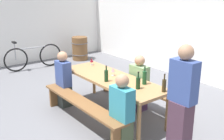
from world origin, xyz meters
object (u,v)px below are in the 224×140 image
Objects in this scene: tasting_table at (112,81)px; wine_bottle_1 at (164,85)px; seated_guest_near_1 at (122,112)px; parked_bicycle_0 at (33,57)px; bench_near at (81,106)px; standing_host at (182,105)px; wine_bottle_0 at (145,77)px; wine_barrel at (80,48)px; wine_bottle_2 at (138,83)px; seated_guest_far_0 at (139,84)px; bench_far at (138,88)px; wine_bottle_3 at (106,76)px; wine_glass_1 at (92,60)px; seated_guest_near_0 at (64,80)px; wine_glass_0 at (113,70)px.

tasting_table is 1.13m from wine_bottle_1.
seated_guest_near_1 reaches higher than parked_bicycle_0.
standing_host is at bearing 18.89° from bench_near.
wine_barrel is (-4.58, 1.47, -0.49)m from wine_bottle_0.
standing_host reaches higher than wine_bottle_2.
seated_guest_far_0 is (0.17, 1.24, 0.18)m from bench_near.
standing_host is (1.71, 0.59, 0.46)m from bench_near.
seated_guest_near_1 is at bearing -30.10° from tasting_table.
bench_far is 1.35× the size of standing_host.
bench_near is 1.29× the size of parked_bicycle_0.
bench_near is 7.37× the size of wine_bottle_1.
standing_host reaches higher than parked_bicycle_0.
wine_bottle_3 is at bearing -25.26° from wine_barrel.
bench_near is at bearing -97.19° from parked_bicycle_0.
bench_far is at bearing 28.18° from wine_glass_1.
seated_guest_near_0 is at bearing -158.98° from wine_bottle_1.
parked_bicycle_0 is at bearing -82.55° from seated_guest_far_0.
seated_guest_far_0 is 1.45× the size of wine_barrel.
wine_bottle_0 is 1.12m from standing_host.
wine_bottle_2 is 1.98× the size of wine_glass_1.
seated_guest_far_0 reaches higher than wine_glass_1.
parked_bicycle_0 is at bearing -177.37° from wine_bottle_0.
wine_glass_1 is at bearing -151.82° from bench_far.
bench_far is 1.95× the size of seated_guest_near_1.
seated_guest_near_1 is at bearing -21.58° from wine_bottle_3.
bench_far is (0.00, 1.39, 0.00)m from bench_near.
wine_glass_1 is (-0.87, 0.09, -0.01)m from wine_glass_0.
wine_bottle_1 is (1.09, 0.92, 0.50)m from bench_near.
wine_bottle_1 is 2.03× the size of wine_glass_1.
wine_glass_0 is 1.81m from standing_host.
wine_barrel is (-3.85, 1.60, -0.48)m from wine_glass_0.
wine_bottle_2 is at bearing -44.25° from bench_far.
seated_guest_far_0 is 4.27m from wine_barrel.
parked_bicycle_0 is (-2.97, 0.56, -0.19)m from seated_guest_near_0.
wine_glass_0 is at bearing -98.34° from bench_far.
seated_guest_near_0 is at bearing -162.20° from wine_bottle_2.
wine_glass_0 is at bearing -169.92° from wine_bottle_0.
standing_host is at bearing -5.43° from wine_bottle_2.
seated_guest_far_0 is at bearing 72.36° from tasting_table.
wine_bottle_0 is 1.09× the size of wine_bottle_2.
seated_guest_far_0 reaches higher than wine_bottle_2.
wine_bottle_3 is (0.11, -0.91, 0.50)m from bench_far.
seated_guest_near_0 reaches higher than wine_glass_1.
seated_guest_near_1 is (0.94, 0.15, 0.19)m from bench_near.
tasting_table is at bearing -87.03° from parked_bicycle_0.
wine_glass_1 is at bearing -83.52° from parked_bicycle_0.
seated_guest_far_0 is (1.09, 1.09, -0.03)m from seated_guest_near_0.
wine_barrel is at bearing 148.75° from bench_near.
wine_bottle_0 is 0.28× the size of seated_guest_near_1.
tasting_table is at bearing -10.85° from wine_glass_1.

